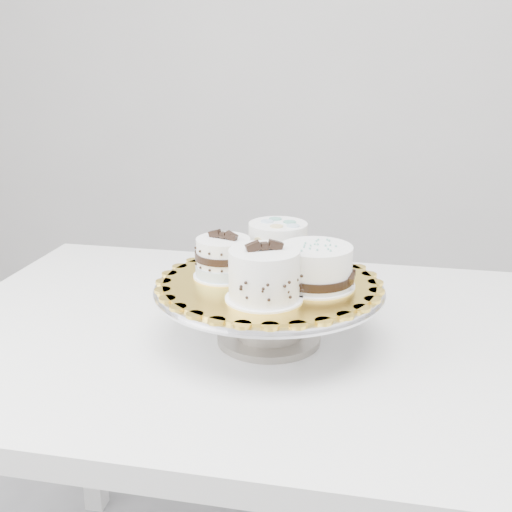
% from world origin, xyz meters
% --- Properties ---
extents(table, '(1.25, 0.86, 0.75)m').
position_xyz_m(table, '(-0.01, 0.25, 0.67)').
color(table, white).
rests_on(table, floor).
extents(cake_stand, '(0.38, 0.38, 0.10)m').
position_xyz_m(cake_stand, '(-0.01, 0.21, 0.82)').
color(cake_stand, gray).
rests_on(cake_stand, table).
extents(cake_board, '(0.38, 0.38, 0.01)m').
position_xyz_m(cake_board, '(-0.01, 0.21, 0.86)').
color(cake_board, gold).
rests_on(cake_board, cake_stand).
extents(cake_swirl, '(0.15, 0.15, 0.10)m').
position_xyz_m(cake_swirl, '(-0.00, 0.14, 0.90)').
color(cake_swirl, white).
rests_on(cake_swirl, cake_board).
extents(cake_banded, '(0.11, 0.11, 0.08)m').
position_xyz_m(cake_banded, '(-0.09, 0.22, 0.89)').
color(cake_banded, white).
rests_on(cake_banded, cake_board).
extents(cake_dots, '(0.12, 0.12, 0.08)m').
position_xyz_m(cake_dots, '(-0.02, 0.30, 0.90)').
color(cake_dots, white).
rests_on(cake_dots, cake_board).
extents(cake_ribbon, '(0.14, 0.13, 0.07)m').
position_xyz_m(cake_ribbon, '(0.06, 0.21, 0.89)').
color(cake_ribbon, white).
rests_on(cake_ribbon, cake_board).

